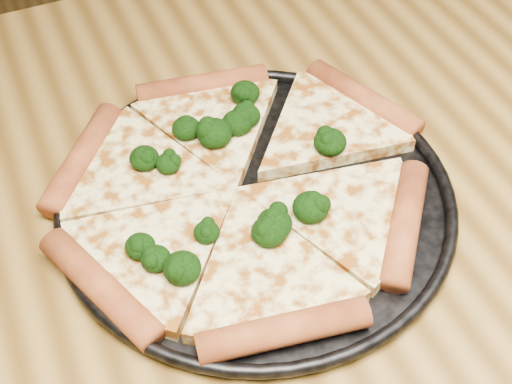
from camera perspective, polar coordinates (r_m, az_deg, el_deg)
name	(u,v)px	position (r m, az deg, el deg)	size (l,w,h in m)	color
dining_table	(342,318)	(0.66, 6.73, -9.76)	(1.20, 0.90, 0.75)	olive
pizza_pan	(256,199)	(0.61, 0.00, -0.53)	(0.33, 0.33, 0.02)	black
pizza	(240,187)	(0.61, -1.23, 0.42)	(0.35, 0.32, 0.02)	#FFEB9C
broccoli_florets	(232,174)	(0.60, -1.92, 1.46)	(0.21, 0.19, 0.02)	black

